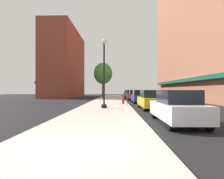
{
  "coord_description": "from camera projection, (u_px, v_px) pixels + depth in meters",
  "views": [
    {
      "loc": [
        0.97,
        -4.95,
        1.67
      ],
      "look_at": [
        0.53,
        16.26,
        1.71
      ],
      "focal_mm": 28.65,
      "sensor_mm": 36.0,
      "label": 1
    }
  ],
  "objects": [
    {
      "name": "car_white",
      "position": [
        177.0,
        107.0,
        8.84
      ],
      "size": [
        1.8,
        4.3,
        1.66
      ],
      "rotation": [
        0.0,
        0.0,
        -0.04
      ],
      "color": "black",
      "rests_on": "ground"
    },
    {
      "name": "building_right_brick",
      "position": [
        209.0,
        8.0,
        26.67
      ],
      "size": [
        6.8,
        40.0,
        27.96
      ],
      "color": "#9E6047",
      "rests_on": "ground"
    },
    {
      "name": "building_far_background",
      "position": [
        65.0,
        64.0,
        42.2
      ],
      "size": [
        6.8,
        18.0,
        15.53
      ],
      "color": "brown",
      "rests_on": "ground"
    },
    {
      "name": "car_red",
      "position": [
        134.0,
        95.0,
        28.94
      ],
      "size": [
        1.8,
        4.3,
        1.66
      ],
      "rotation": [
        0.0,
        0.0,
        -0.02
      ],
      "color": "black",
      "rests_on": "ground"
    },
    {
      "name": "car_green",
      "position": [
        128.0,
        93.0,
        43.47
      ],
      "size": [
        1.8,
        4.3,
        1.66
      ],
      "rotation": [
        0.0,
        0.0,
        0.03
      ],
      "color": "black",
      "rests_on": "ground"
    },
    {
      "name": "lamppost",
      "position": [
        104.0,
        72.0,
        15.24
      ],
      "size": [
        0.48,
        0.48,
        5.9
      ],
      "color": "black",
      "rests_on": "sidewalk_slab"
    },
    {
      "name": "car_blue",
      "position": [
        139.0,
        97.0,
        22.73
      ],
      "size": [
        1.8,
        4.3,
        1.66
      ],
      "rotation": [
        0.0,
        0.0,
        0.02
      ],
      "color": "black",
      "rests_on": "ground"
    },
    {
      "name": "ground_plane",
      "position": [
        139.0,
        103.0,
        22.88
      ],
      "size": [
        90.0,
        90.0,
        0.0
      ],
      "primitive_type": "plane",
      "color": "black"
    },
    {
      "name": "parking_meter_far",
      "position": [
        127.0,
        97.0,
        16.93
      ],
      "size": [
        0.14,
        0.09,
        1.31
      ],
      "color": "slate",
      "rests_on": "sidewalk_slab"
    },
    {
      "name": "fire_hydrant",
      "position": [
        123.0,
        100.0,
        19.69
      ],
      "size": [
        0.33,
        0.26,
        0.79
      ],
      "color": "red",
      "rests_on": "sidewalk_slab"
    },
    {
      "name": "parking_meter_near",
      "position": [
        124.0,
        95.0,
        22.77
      ],
      "size": [
        0.14,
        0.09,
        1.31
      ],
      "color": "slate",
      "rests_on": "sidewalk_slab"
    },
    {
      "name": "tree_near",
      "position": [
        103.0,
        74.0,
        34.93
      ],
      "size": [
        3.61,
        3.61,
        6.84
      ],
      "color": "#4C3823",
      "rests_on": "sidewalk_slab"
    },
    {
      "name": "car_silver",
      "position": [
        131.0,
        94.0,
        36.13
      ],
      "size": [
        1.8,
        4.3,
        1.66
      ],
      "rotation": [
        0.0,
        0.0,
        0.02
      ],
      "color": "black",
      "rests_on": "ground"
    },
    {
      "name": "car_yellow",
      "position": [
        151.0,
        100.0,
        15.34
      ],
      "size": [
        1.8,
        4.3,
        1.66
      ],
      "rotation": [
        0.0,
        0.0,
        0.0
      ],
      "color": "black",
      "rests_on": "ground"
    },
    {
      "name": "sidewalk_slab",
      "position": [
        108.0,
        102.0,
        23.96
      ],
      "size": [
        4.8,
        50.0,
        0.12
      ],
      "primitive_type": "cube",
      "color": "#B7B2A8",
      "rests_on": "ground"
    }
  ]
}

